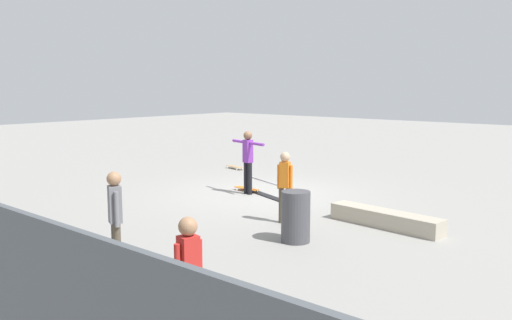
{
  "coord_description": "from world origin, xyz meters",
  "views": [
    {
      "loc": [
        -8.83,
        10.46,
        2.82
      ],
      "look_at": [
        -0.4,
        0.65,
        1.0
      ],
      "focal_mm": 37.2,
      "sensor_mm": 36.0,
      "label": 1
    }
  ],
  "objects_px": {
    "skateboard_main": "(247,189)",
    "trash_bin": "(296,217)",
    "skater_main": "(248,158)",
    "bystander_orange_shirt": "(285,183)",
    "skate_ledge": "(385,219)",
    "loose_skateboard_natural": "(235,167)",
    "bystander_red_shirt": "(189,276)",
    "bystander_grey_shirt": "(115,216)",
    "grind_rail": "(269,190)"
  },
  "relations": [
    {
      "from": "skater_main",
      "to": "skateboard_main",
      "type": "bearing_deg",
      "value": -30.16
    },
    {
      "from": "skater_main",
      "to": "skateboard_main",
      "type": "relative_size",
      "value": 2.03
    },
    {
      "from": "bystander_orange_shirt",
      "to": "loose_skateboard_natural",
      "type": "xyz_separation_m",
      "value": [
        5.67,
        -4.58,
        -0.77
      ]
    },
    {
      "from": "bystander_red_shirt",
      "to": "loose_skateboard_natural",
      "type": "distance_m",
      "value": 12.53
    },
    {
      "from": "bystander_red_shirt",
      "to": "bystander_orange_shirt",
      "type": "height_order",
      "value": "bystander_orange_shirt"
    },
    {
      "from": "grind_rail",
      "to": "skate_ledge",
      "type": "bearing_deg",
      "value": -172.08
    },
    {
      "from": "grind_rail",
      "to": "bystander_grey_shirt",
      "type": "distance_m",
      "value": 6.14
    },
    {
      "from": "skateboard_main",
      "to": "loose_skateboard_natural",
      "type": "relative_size",
      "value": 0.99
    },
    {
      "from": "skate_ledge",
      "to": "bystander_red_shirt",
      "type": "height_order",
      "value": "bystander_red_shirt"
    },
    {
      "from": "skater_main",
      "to": "bystander_grey_shirt",
      "type": "relative_size",
      "value": 1.06
    },
    {
      "from": "bystander_red_shirt",
      "to": "bystander_orange_shirt",
      "type": "xyz_separation_m",
      "value": [
        2.5,
        -4.89,
        0.0
      ]
    },
    {
      "from": "bystander_red_shirt",
      "to": "trash_bin",
      "type": "bearing_deg",
      "value": 32.52
    },
    {
      "from": "skater_main",
      "to": "bystander_orange_shirt",
      "type": "xyz_separation_m",
      "value": [
        -2.55,
        1.74,
        -0.12
      ]
    },
    {
      "from": "skater_main",
      "to": "bystander_orange_shirt",
      "type": "height_order",
      "value": "skater_main"
    },
    {
      "from": "skate_ledge",
      "to": "skateboard_main",
      "type": "height_order",
      "value": "skate_ledge"
    },
    {
      "from": "skate_ledge",
      "to": "bystander_orange_shirt",
      "type": "bearing_deg",
      "value": 32.05
    },
    {
      "from": "skate_ledge",
      "to": "bystander_grey_shirt",
      "type": "xyz_separation_m",
      "value": [
        1.84,
        5.07,
        0.72
      ]
    },
    {
      "from": "grind_rail",
      "to": "loose_skateboard_natural",
      "type": "xyz_separation_m",
      "value": [
        3.75,
        -2.75,
        -0.1
      ]
    },
    {
      "from": "bystander_grey_shirt",
      "to": "grind_rail",
      "type": "bearing_deg",
      "value": 132.28
    },
    {
      "from": "bystander_red_shirt",
      "to": "trash_bin",
      "type": "distance_m",
      "value": 4.29
    },
    {
      "from": "skate_ledge",
      "to": "bystander_red_shirt",
      "type": "distance_m",
      "value": 6.06
    },
    {
      "from": "skate_ledge",
      "to": "loose_skateboard_natural",
      "type": "bearing_deg",
      "value": -25.32
    },
    {
      "from": "bystander_orange_shirt",
      "to": "bystander_red_shirt",
      "type": "bearing_deg",
      "value": -82.15
    },
    {
      "from": "skater_main",
      "to": "bystander_red_shirt",
      "type": "distance_m",
      "value": 8.34
    },
    {
      "from": "skateboard_main",
      "to": "trash_bin",
      "type": "bearing_deg",
      "value": 147.23
    },
    {
      "from": "grind_rail",
      "to": "loose_skateboard_natural",
      "type": "distance_m",
      "value": 4.65
    },
    {
      "from": "bystander_orange_shirt",
      "to": "trash_bin",
      "type": "height_order",
      "value": "bystander_orange_shirt"
    },
    {
      "from": "skate_ledge",
      "to": "loose_skateboard_natural",
      "type": "xyz_separation_m",
      "value": [
        7.39,
        -3.5,
        -0.09
      ]
    },
    {
      "from": "grind_rail",
      "to": "skater_main",
      "type": "bearing_deg",
      "value": 28.04
    },
    {
      "from": "skateboard_main",
      "to": "bystander_red_shirt",
      "type": "bearing_deg",
      "value": 132.4
    },
    {
      "from": "skate_ledge",
      "to": "trash_bin",
      "type": "bearing_deg",
      "value": 68.91
    },
    {
      "from": "skater_main",
      "to": "loose_skateboard_natural",
      "type": "height_order",
      "value": "skater_main"
    },
    {
      "from": "skateboard_main",
      "to": "skater_main",
      "type": "bearing_deg",
      "value": 141.79
    },
    {
      "from": "bystander_red_shirt",
      "to": "bystander_orange_shirt",
      "type": "bearing_deg",
      "value": 38.36
    },
    {
      "from": "bystander_red_shirt",
      "to": "bystander_grey_shirt",
      "type": "relative_size",
      "value": 0.95
    },
    {
      "from": "skateboard_main",
      "to": "trash_bin",
      "type": "height_order",
      "value": "trash_bin"
    },
    {
      "from": "bystander_red_shirt",
      "to": "loose_skateboard_natural",
      "type": "height_order",
      "value": "bystander_red_shirt"
    },
    {
      "from": "loose_skateboard_natural",
      "to": "skate_ledge",
      "type": "bearing_deg",
      "value": -13.66
    },
    {
      "from": "grind_rail",
      "to": "bystander_red_shirt",
      "type": "bearing_deg",
      "value": 142.91
    },
    {
      "from": "grind_rail",
      "to": "trash_bin",
      "type": "height_order",
      "value": "trash_bin"
    },
    {
      "from": "loose_skateboard_natural",
      "to": "trash_bin",
      "type": "bearing_deg",
      "value": -27.97
    },
    {
      "from": "bystander_red_shirt",
      "to": "bystander_orange_shirt",
      "type": "distance_m",
      "value": 5.49
    },
    {
      "from": "grind_rail",
      "to": "bystander_grey_shirt",
      "type": "height_order",
      "value": "bystander_grey_shirt"
    },
    {
      "from": "trash_bin",
      "to": "grind_rail",
      "type": "bearing_deg",
      "value": -43.62
    },
    {
      "from": "skateboard_main",
      "to": "bystander_orange_shirt",
      "type": "distance_m",
      "value": 3.51
    },
    {
      "from": "skate_ledge",
      "to": "skateboard_main",
      "type": "xyz_separation_m",
      "value": [
        4.52,
        -0.89,
        -0.09
      ]
    },
    {
      "from": "bystander_red_shirt",
      "to": "bystander_grey_shirt",
      "type": "distance_m",
      "value": 2.77
    },
    {
      "from": "grind_rail",
      "to": "loose_skateboard_natural",
      "type": "bearing_deg",
      "value": -16.65
    },
    {
      "from": "skater_main",
      "to": "bystander_grey_shirt",
      "type": "xyz_separation_m",
      "value": [
        -2.44,
        5.73,
        -0.08
      ]
    },
    {
      "from": "bystander_grey_shirt",
      "to": "trash_bin",
      "type": "distance_m",
      "value": 3.29
    }
  ]
}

